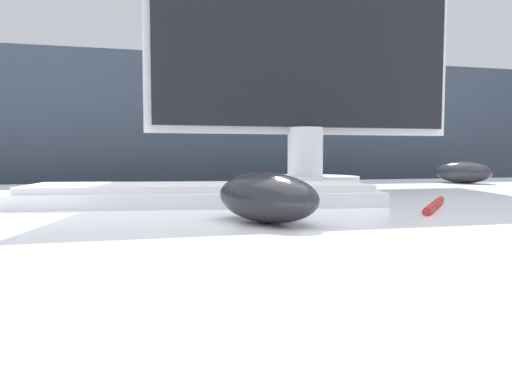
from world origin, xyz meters
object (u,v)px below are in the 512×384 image
keyboard (200,194)px  computer_mouse_far (464,172)px  monitor (306,37)px  computer_mouse_near (266,197)px

keyboard → computer_mouse_far: bearing=35.8°
keyboard → monitor: (0.22, 0.25, 0.25)m
keyboard → computer_mouse_near: bearing=-70.5°
keyboard → computer_mouse_far: 0.65m
keyboard → computer_mouse_far: size_ratio=3.39×
computer_mouse_near → computer_mouse_far: bearing=16.8°
computer_mouse_near → keyboard: 0.18m
computer_mouse_near → monitor: monitor is taller
monitor → computer_mouse_far: size_ratio=4.39×
keyboard → computer_mouse_far: (0.58, 0.29, 0.01)m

